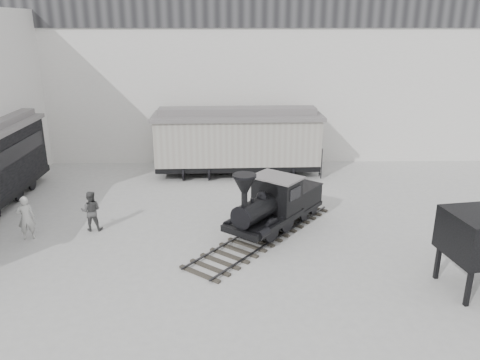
{
  "coord_description": "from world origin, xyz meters",
  "views": [
    {
      "loc": [
        -0.03,
        -14.24,
        8.3
      ],
      "look_at": [
        0.4,
        4.4,
        2.0
      ],
      "focal_mm": 35.0,
      "sensor_mm": 36.0,
      "label": 1
    }
  ],
  "objects_px": {
    "visitor_b": "(91,211)",
    "visitor_a": "(26,218)",
    "boxcar": "(237,140)",
    "locomotive": "(273,207)"
  },
  "relations": [
    {
      "from": "boxcar",
      "to": "visitor_a",
      "type": "relative_size",
      "value": 5.18
    },
    {
      "from": "locomotive",
      "to": "boxcar",
      "type": "distance_m",
      "value": 7.99
    },
    {
      "from": "boxcar",
      "to": "visitor_a",
      "type": "xyz_separation_m",
      "value": [
        -8.59,
        -8.34,
        -1.1
      ]
    },
    {
      "from": "boxcar",
      "to": "visitor_b",
      "type": "height_order",
      "value": "boxcar"
    },
    {
      "from": "visitor_a",
      "to": "visitor_b",
      "type": "relative_size",
      "value": 1.06
    },
    {
      "from": "visitor_b",
      "to": "visitor_a",
      "type": "bearing_deg",
      "value": 15.0
    },
    {
      "from": "boxcar",
      "to": "visitor_b",
      "type": "xyz_separation_m",
      "value": [
        -6.23,
        -7.55,
        -1.16
      ]
    },
    {
      "from": "boxcar",
      "to": "visitor_b",
      "type": "distance_m",
      "value": 9.86
    },
    {
      "from": "boxcar",
      "to": "visitor_a",
      "type": "distance_m",
      "value": 12.02
    },
    {
      "from": "visitor_a",
      "to": "visitor_b",
      "type": "distance_m",
      "value": 2.48
    }
  ]
}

